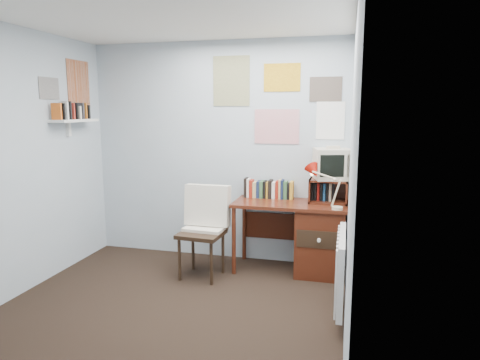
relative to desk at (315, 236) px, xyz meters
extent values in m
plane|color=black|center=(-1.17, -1.48, -0.41)|extent=(3.50, 3.50, 0.00)
cube|color=#B1BDCA|center=(-1.17, 0.27, 0.84)|extent=(3.00, 0.02, 2.50)
cube|color=#B1BDCA|center=(0.33, -1.48, 0.84)|extent=(0.02, 3.50, 2.50)
cube|color=white|center=(-1.17, -1.48, 2.09)|extent=(3.00, 3.50, 0.02)
cube|color=#4E1F12|center=(-0.27, 0.00, 0.34)|extent=(1.20, 0.55, 0.03)
cube|color=#4E1F12|center=(0.06, 0.00, -0.04)|extent=(0.50, 0.50, 0.72)
cylinder|color=#4E1F12|center=(-0.83, -0.24, -0.04)|extent=(0.04, 0.04, 0.72)
cylinder|color=#4E1F12|center=(-0.83, 0.23, -0.04)|extent=(0.04, 0.04, 0.72)
cube|color=#4E1F12|center=(-0.52, 0.25, 0.01)|extent=(0.64, 0.02, 0.30)
cube|color=black|center=(-1.14, -0.40, 0.06)|extent=(0.51, 0.49, 0.93)
cube|color=red|center=(0.22, -0.21, 0.55)|extent=(0.33, 0.30, 0.39)
cube|color=#4E1F12|center=(0.12, 0.11, 0.48)|extent=(0.40, 0.30, 0.25)
cube|color=beige|center=(0.15, 0.13, 0.78)|extent=(0.45, 0.43, 0.35)
cube|color=#4E1F12|center=(-0.51, 0.18, 0.46)|extent=(0.60, 0.14, 0.22)
cube|color=white|center=(0.29, -0.93, 0.01)|extent=(0.09, 0.80, 0.60)
cube|color=white|center=(-2.57, -0.38, 1.21)|extent=(0.20, 0.62, 0.24)
cube|color=white|center=(-0.47, 0.26, 1.44)|extent=(1.20, 0.01, 0.90)
cube|color=white|center=(-2.67, -0.38, 1.59)|extent=(0.01, 0.70, 0.60)
camera|label=1|loc=(0.30, -4.45, 1.34)|focal=32.00mm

